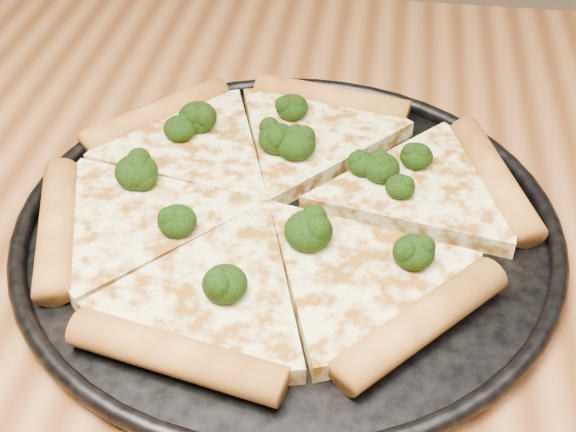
# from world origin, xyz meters

# --- Properties ---
(dining_table) EXTENTS (1.20, 0.90, 0.75)m
(dining_table) POSITION_xyz_m (0.00, 0.00, 0.66)
(dining_table) COLOR brown
(dining_table) RESTS_ON ground
(pizza_pan) EXTENTS (0.41, 0.41, 0.02)m
(pizza_pan) POSITION_xyz_m (0.06, 0.04, 0.76)
(pizza_pan) COLOR black
(pizza_pan) RESTS_ON dining_table
(pizza) EXTENTS (0.39, 0.36, 0.03)m
(pizza) POSITION_xyz_m (0.05, 0.05, 0.77)
(pizza) COLOR #F0E392
(pizza) RESTS_ON pizza_pan
(broccoli_florets) EXTENTS (0.24, 0.25, 0.03)m
(broccoli_florets) POSITION_xyz_m (0.05, 0.07, 0.78)
(broccoli_florets) COLOR black
(broccoli_florets) RESTS_ON pizza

